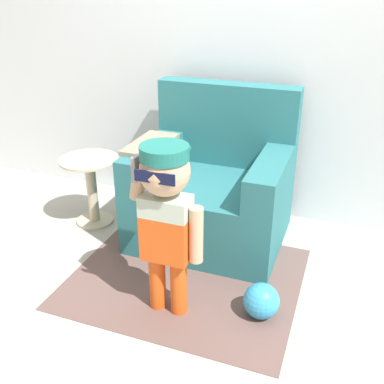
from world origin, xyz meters
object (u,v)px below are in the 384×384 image
at_px(armchair, 213,190).
at_px(toy_ball, 261,301).
at_px(person_child, 166,207).
at_px(side_table, 91,185).

height_order(armchair, toy_ball, armchair).
height_order(armchair, person_child, armchair).
bearing_deg(person_child, armchair, 91.78).
distance_m(armchair, toy_ball, 0.96).
bearing_deg(armchair, side_table, -170.69).
xyz_separation_m(person_child, toy_ball, (0.50, 0.13, -0.56)).
bearing_deg(side_table, person_child, -38.03).
xyz_separation_m(side_table, toy_ball, (1.44, -0.61, -0.21)).
xyz_separation_m(armchair, toy_ball, (0.53, -0.75, -0.26)).
height_order(side_table, toy_ball, side_table).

